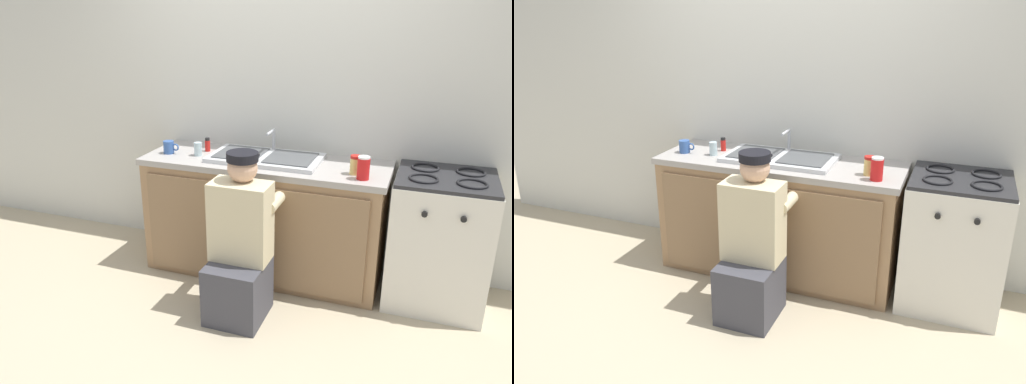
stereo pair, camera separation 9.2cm
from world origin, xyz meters
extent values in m
plane|color=tan|center=(0.00, 0.00, 0.00)|extent=(12.00, 12.00, 0.00)
cube|color=silver|center=(0.00, 0.65, 1.25)|extent=(6.00, 0.10, 2.50)
cube|color=#997551|center=(0.00, 0.30, 0.42)|extent=(1.75, 0.60, 0.85)
cube|color=#866747|center=(-0.42, -0.01, 0.42)|extent=(0.77, 0.02, 0.75)
cube|color=#866747|center=(0.42, -0.01, 0.42)|extent=(0.77, 0.02, 0.75)
cube|color=#9E9993|center=(0.00, 0.30, 0.87)|extent=(1.79, 0.62, 0.04)
cube|color=silver|center=(0.00, 0.30, 0.91)|extent=(0.80, 0.44, 0.03)
cube|color=#4C4F51|center=(-0.19, 0.30, 0.93)|extent=(0.33, 0.35, 0.01)
cube|color=#4C4F51|center=(0.19, 0.30, 0.93)|extent=(0.33, 0.35, 0.01)
cylinder|color=#B7BABF|center=(0.00, 0.49, 0.98)|extent=(0.02, 0.02, 0.18)
cylinder|color=#B7BABF|center=(0.00, 0.41, 1.07)|extent=(0.02, 0.16, 0.02)
cube|color=silver|center=(1.24, 0.30, 0.44)|extent=(0.63, 0.60, 0.89)
cube|color=#262628|center=(1.24, 0.30, 0.90)|extent=(0.62, 0.59, 0.02)
torus|color=black|center=(1.10, 0.18, 0.92)|extent=(0.19, 0.19, 0.02)
torus|color=black|center=(1.38, 0.18, 0.92)|extent=(0.19, 0.19, 0.02)
torus|color=black|center=(1.10, 0.42, 0.92)|extent=(0.19, 0.19, 0.02)
torus|color=black|center=(1.38, 0.42, 0.92)|extent=(0.19, 0.19, 0.02)
cylinder|color=black|center=(1.13, -0.01, 0.75)|extent=(0.04, 0.02, 0.04)
cylinder|color=black|center=(1.35, -0.01, 0.75)|extent=(0.04, 0.02, 0.04)
cube|color=#3F3F47|center=(0.04, -0.36, 0.20)|extent=(0.36, 0.40, 0.40)
cube|color=beige|center=(0.04, -0.30, 0.66)|extent=(0.38, 0.22, 0.52)
sphere|color=tan|center=(0.04, -0.26, 1.01)|extent=(0.19, 0.19, 0.19)
cylinder|color=black|center=(0.04, -0.26, 1.08)|extent=(0.20, 0.20, 0.06)
cube|color=black|center=(0.04, -0.17, 1.06)|extent=(0.13, 0.09, 0.02)
cylinder|color=beige|center=(-0.13, -0.10, 0.75)|extent=(0.08, 0.30, 0.08)
cylinder|color=beige|center=(0.21, -0.10, 0.75)|extent=(0.08, 0.30, 0.08)
cylinder|color=red|center=(0.73, 0.11, 0.96)|extent=(0.08, 0.08, 0.14)
cylinder|color=white|center=(0.73, 0.11, 1.04)|extent=(0.08, 0.08, 0.01)
cylinder|color=#ADC6CC|center=(-0.51, 0.23, 0.94)|extent=(0.06, 0.06, 0.10)
cylinder|color=red|center=(-0.49, 0.37, 0.93)|extent=(0.04, 0.04, 0.08)
cylinder|color=black|center=(-0.49, 0.37, 0.99)|extent=(0.04, 0.04, 0.02)
cylinder|color=#335699|center=(-0.74, 0.21, 0.94)|extent=(0.08, 0.08, 0.09)
torus|color=#335699|center=(-0.68, 0.21, 0.94)|extent=(0.06, 0.01, 0.06)
cylinder|color=#DBB760|center=(0.66, 0.20, 0.95)|extent=(0.07, 0.07, 0.11)
cylinder|color=#B21E19|center=(0.66, 0.20, 1.01)|extent=(0.07, 0.07, 0.02)
camera|label=1|loc=(1.12, -2.98, 1.95)|focal=35.00mm
camera|label=2|loc=(1.20, -2.94, 1.95)|focal=35.00mm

